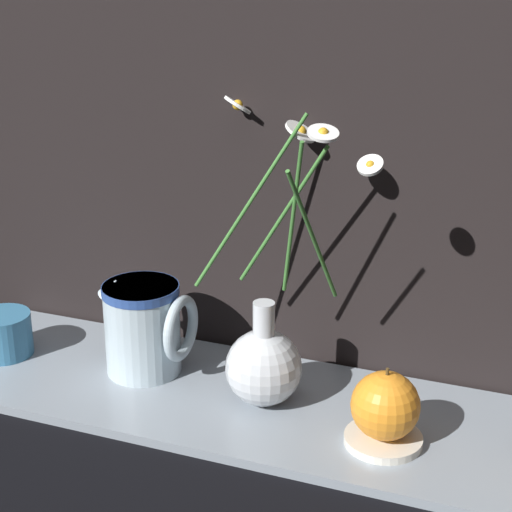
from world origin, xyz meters
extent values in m
plane|color=black|center=(0.00, 0.00, 0.00)|extent=(6.00, 6.00, 0.00)
cube|color=gray|center=(0.00, 0.00, 0.01)|extent=(0.88, 0.26, 0.01)
sphere|color=silver|center=(0.01, 0.00, 0.06)|extent=(0.10, 0.10, 0.10)
cylinder|color=silver|center=(0.01, 0.00, 0.12)|extent=(0.03, 0.03, 0.05)
cylinder|color=#3D7A33|center=(0.04, 0.02, 0.25)|extent=(0.05, 0.06, 0.21)
cylinder|color=white|center=(0.07, 0.04, 0.36)|extent=(0.05, 0.05, 0.02)
sphere|color=gold|center=(0.07, 0.04, 0.36)|extent=(0.01, 0.01, 0.01)
cylinder|color=#3D7A33|center=(0.08, -0.01, 0.25)|extent=(0.03, 0.13, 0.19)
cylinder|color=white|center=(0.14, -0.02, 0.34)|extent=(0.03, 0.03, 0.02)
sphere|color=gold|center=(0.14, -0.02, 0.34)|extent=(0.01, 0.01, 0.01)
cylinder|color=#3D7A33|center=(-0.03, 0.06, 0.26)|extent=(0.13, 0.09, 0.22)
cylinder|color=white|center=(-0.07, 0.12, 0.37)|extent=(0.05, 0.05, 0.03)
sphere|color=gold|center=(-0.07, 0.12, 0.37)|extent=(0.01, 0.01, 0.01)
cylinder|color=#3D7A33|center=(0.02, 0.06, 0.25)|extent=(0.12, 0.01, 0.19)
cylinder|color=white|center=(0.02, 0.11, 0.34)|extent=(0.04, 0.04, 0.03)
sphere|color=gold|center=(0.02, 0.11, 0.34)|extent=(0.01, 0.01, 0.01)
cylinder|color=teal|center=(-0.38, -0.01, 0.04)|extent=(0.08, 0.08, 0.06)
cylinder|color=silver|center=(-0.17, 0.02, 0.07)|extent=(0.10, 0.10, 0.13)
cylinder|color=#2D4C93|center=(-0.17, 0.02, 0.13)|extent=(0.10, 0.10, 0.01)
torus|color=silver|center=(-0.11, 0.02, 0.09)|extent=(0.01, 0.09, 0.09)
cone|color=silver|center=(-0.21, 0.02, 0.13)|extent=(0.04, 0.03, 0.04)
cylinder|color=silver|center=(0.18, -0.04, 0.02)|extent=(0.09, 0.09, 0.01)
sphere|color=orange|center=(0.18, -0.04, 0.06)|extent=(0.08, 0.08, 0.08)
cylinder|color=#4C3819|center=(0.18, -0.04, 0.11)|extent=(0.00, 0.00, 0.01)
camera|label=1|loc=(0.35, -0.90, 0.58)|focal=60.00mm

